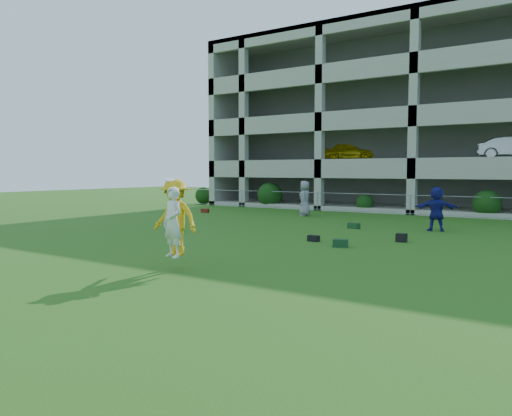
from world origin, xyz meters
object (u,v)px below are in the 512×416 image
Objects in this scene: bystander_c at (305,198)px; parking_garage at (448,122)px; frisbee_contest at (175,218)px; crate_d at (401,238)px; bystander_d at (436,209)px.

parking_garage is (4.79, 12.67, 5.02)m from bystander_c.
bystander_c is 0.98× the size of frisbee_contest.
frisbee_contest is 0.07× the size of parking_garage.
frisbee_contest is (-3.27, -8.32, 1.19)m from crate_d.
crate_d is (7.82, -7.17, -0.85)m from bystander_c.
frisbee_contest is at bearing -90.48° from parking_garage.
bystander_d is at bearing 74.34° from frisbee_contest.
bystander_d is at bearing 87.23° from crate_d.
bystander_d reaches higher than crate_d.
bystander_d is at bearing -78.44° from parking_garage.
bystander_d is 12.85m from frisbee_contest.
crate_d is (-0.20, -4.05, -0.80)m from bystander_d.
frisbee_contest is at bearing 52.97° from bystander_d.
bystander_d is 0.06× the size of parking_garage.
bystander_c reaches higher than bystander_d.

